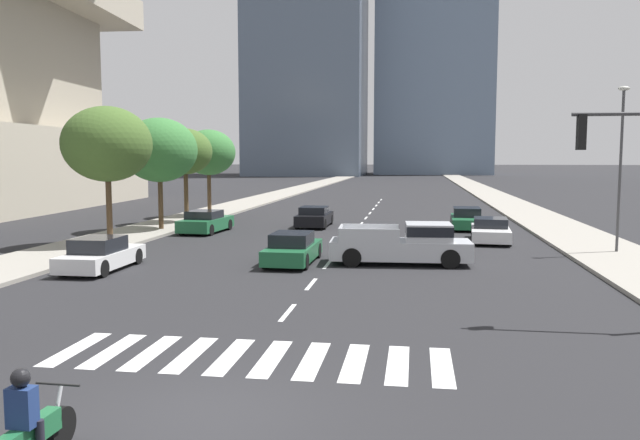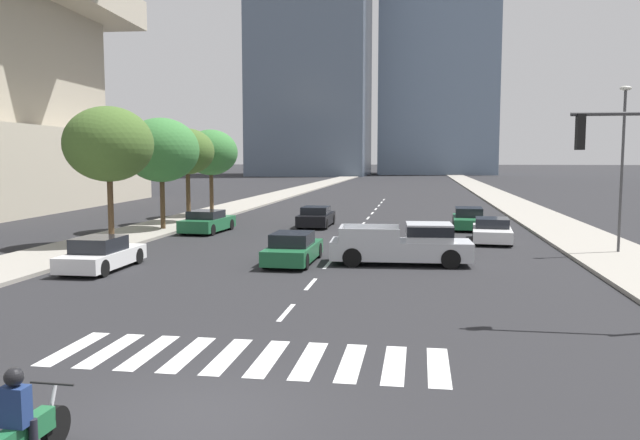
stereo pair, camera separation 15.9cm
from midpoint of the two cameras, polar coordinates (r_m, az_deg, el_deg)
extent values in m
plane|color=#232326|center=(11.22, -10.54, -16.87)|extent=(800.00, 800.00, 0.00)
cube|color=gray|center=(40.87, 20.94, -0.64)|extent=(4.00, 260.00, 0.15)
cube|color=gray|center=(42.90, -12.32, -0.12)|extent=(4.00, 260.00, 0.15)
cube|color=silver|center=(15.50, -21.10, -10.76)|extent=(0.45, 2.54, 0.01)
cube|color=silver|center=(15.08, -18.09, -11.11)|extent=(0.45, 2.54, 0.01)
cube|color=silver|center=(14.71, -14.90, -11.46)|extent=(0.45, 2.54, 0.01)
cube|color=silver|center=(14.38, -11.55, -11.78)|extent=(0.45, 2.54, 0.01)
cube|color=silver|center=(14.10, -8.04, -12.07)|extent=(0.45, 2.54, 0.01)
cube|color=silver|center=(13.87, -4.40, -12.33)|extent=(0.45, 2.54, 0.01)
cube|color=silver|center=(13.70, -0.64, -12.55)|extent=(0.45, 2.54, 0.01)
cube|color=silver|center=(13.58, 3.20, -12.72)|extent=(0.45, 2.54, 0.01)
cube|color=silver|center=(13.53, 7.09, -12.83)|extent=(0.45, 2.54, 0.01)
cube|color=silver|center=(13.53, 11.00, -12.89)|extent=(0.45, 2.54, 0.01)
cube|color=silver|center=(17.72, -2.81, -8.34)|extent=(0.14, 2.00, 0.01)
cube|color=silver|center=(21.56, -0.62, -5.81)|extent=(0.14, 2.00, 0.01)
cube|color=silver|center=(25.44, 0.89, -4.04)|extent=(0.14, 2.00, 0.01)
cube|color=silver|center=(29.36, 1.99, -2.74)|extent=(0.14, 2.00, 0.01)
cube|color=silver|center=(33.29, 2.83, -1.75)|extent=(0.14, 2.00, 0.01)
cube|color=silver|center=(37.24, 3.49, -0.97)|extent=(0.14, 2.00, 0.01)
cube|color=silver|center=(41.20, 4.03, -0.34)|extent=(0.14, 2.00, 0.01)
cube|color=silver|center=(45.17, 4.47, 0.18)|extent=(0.14, 2.00, 0.01)
cube|color=silver|center=(49.14, 4.84, 0.62)|extent=(0.14, 2.00, 0.01)
cube|color=silver|center=(53.12, 5.15, 0.99)|extent=(0.14, 2.00, 0.01)
cube|color=silver|center=(57.10, 5.42, 1.31)|extent=(0.14, 2.00, 0.01)
cube|color=silver|center=(61.08, 5.66, 1.59)|extent=(0.14, 2.00, 0.01)
cube|color=silver|center=(65.07, 5.86, 1.83)|extent=(0.14, 2.00, 0.01)
cylinder|color=black|center=(10.60, -22.35, -16.84)|extent=(0.14, 0.60, 0.60)
cube|color=#1E6038|center=(9.93, -24.93, -17.15)|extent=(0.25, 1.25, 0.32)
cylinder|color=#B2B2B7|center=(10.42, -22.72, -15.50)|extent=(0.07, 0.32, 0.67)
cylinder|color=black|center=(10.33, -22.65, -13.49)|extent=(0.70, 0.05, 0.04)
cube|color=navy|center=(9.70, -25.39, -14.97)|extent=(0.37, 0.25, 0.55)
sphere|color=black|center=(9.57, -25.50, -12.69)|extent=(0.26, 0.26, 0.26)
cylinder|color=black|center=(10.05, -25.79, -17.22)|extent=(0.12, 0.12, 0.55)
cylinder|color=black|center=(9.85, -24.02, -17.61)|extent=(0.12, 0.12, 0.55)
cube|color=#B7BABF|center=(25.67, 7.47, -2.66)|extent=(5.70, 2.24, 0.75)
cube|color=#B7BABF|center=(25.63, 10.00, -1.08)|extent=(1.89, 1.89, 0.70)
cube|color=black|center=(25.62, 10.00, -0.89)|extent=(1.91, 1.93, 0.39)
cube|color=#B7BABF|center=(26.52, 4.77, -0.95)|extent=(2.36, 0.20, 0.55)
cube|color=#B7BABF|center=(24.65, 4.67, -1.45)|extent=(2.36, 0.20, 0.55)
cube|color=#B7BABF|center=(25.64, 2.09, -1.17)|extent=(0.18, 1.88, 0.55)
cylinder|color=black|center=(26.69, 11.52, -2.88)|extent=(0.77, 0.30, 0.76)
cylinder|color=black|center=(24.96, 11.90, -3.47)|extent=(0.77, 0.30, 0.76)
cylinder|color=black|center=(26.59, 3.30, -2.81)|extent=(0.77, 0.30, 0.76)
cylinder|color=black|center=(24.86, 3.11, -3.40)|extent=(0.77, 0.30, 0.76)
cube|color=#1E6038|center=(39.23, 13.40, -0.13)|extent=(1.96, 4.84, 0.57)
cube|color=black|center=(39.42, 13.40, 0.71)|extent=(1.66, 2.20, 0.54)
cylinder|color=black|center=(37.67, 14.74, -0.59)|extent=(0.24, 0.65, 0.64)
cylinder|color=black|center=(37.60, 12.26, -0.54)|extent=(0.24, 0.65, 0.64)
cylinder|color=black|center=(40.90, 14.44, -0.10)|extent=(0.24, 0.65, 0.64)
cylinder|color=black|center=(40.83, 12.16, -0.06)|extent=(0.24, 0.65, 0.64)
cube|color=silver|center=(33.40, 15.40, -1.16)|extent=(2.23, 4.55, 0.57)
cube|color=black|center=(33.57, 15.41, -0.23)|extent=(1.81, 2.11, 0.47)
cylinder|color=black|center=(31.97, 17.00, -1.73)|extent=(0.27, 0.66, 0.64)
cylinder|color=black|center=(31.91, 13.95, -1.66)|extent=(0.27, 0.66, 0.64)
cylinder|color=black|center=(34.94, 16.72, -1.11)|extent=(0.27, 0.66, 0.64)
cylinder|color=black|center=(34.89, 13.93, -1.05)|extent=(0.27, 0.66, 0.64)
cube|color=silver|center=(25.61, -18.92, -3.27)|extent=(1.76, 4.26, 0.58)
cube|color=black|center=(25.35, -19.18, -2.08)|extent=(1.53, 1.92, 0.55)
cylinder|color=black|center=(27.25, -18.96, -3.03)|extent=(0.23, 0.64, 0.64)
cylinder|color=black|center=(26.58, -15.99, -3.15)|extent=(0.23, 0.64, 0.64)
cylinder|color=black|center=(24.76, -22.04, -3.98)|extent=(0.23, 0.64, 0.64)
cylinder|color=black|center=(24.02, -18.85, -4.16)|extent=(0.23, 0.64, 0.64)
cube|color=black|center=(39.35, -0.22, 0.10)|extent=(1.83, 4.35, 0.66)
cube|color=black|center=(39.09, -0.27, 0.88)|extent=(1.61, 1.96, 0.46)
cylinder|color=black|center=(40.96, -1.02, 0.08)|extent=(0.22, 0.64, 0.64)
cylinder|color=black|center=(40.70, 1.26, 0.05)|extent=(0.22, 0.64, 0.64)
cylinder|color=black|center=(38.06, -1.81, -0.34)|extent=(0.22, 0.64, 0.64)
cylinder|color=black|center=(37.79, 0.64, -0.38)|extent=(0.22, 0.64, 0.64)
cube|color=#1E6038|center=(36.90, -10.00, -0.34)|extent=(2.15, 4.35, 0.67)
cube|color=black|center=(36.65, -10.15, 0.50)|extent=(1.78, 2.01, 0.45)
cylinder|color=black|center=(38.57, -10.34, -0.35)|extent=(0.26, 0.65, 0.64)
cylinder|color=black|center=(37.94, -7.97, -0.41)|extent=(0.26, 0.65, 0.64)
cylinder|color=black|center=(35.95, -12.14, -0.82)|extent=(0.26, 0.65, 0.64)
cylinder|color=black|center=(35.27, -9.62, -0.89)|extent=(0.26, 0.65, 0.64)
cube|color=#1E6038|center=(25.76, -2.24, -2.90)|extent=(1.78, 4.38, 0.59)
cube|color=black|center=(25.48, -2.35, -1.73)|extent=(1.54, 1.98, 0.52)
cylinder|color=black|center=(27.38, -3.18, -2.69)|extent=(0.23, 0.64, 0.64)
cylinder|color=black|center=(27.08, 0.02, -2.77)|extent=(0.23, 0.64, 0.64)
cylinder|color=black|center=(24.54, -4.73, -3.67)|extent=(0.23, 0.64, 0.64)
cylinder|color=black|center=(24.20, -1.17, -3.78)|extent=(0.23, 0.64, 0.64)
cube|color=black|center=(17.49, 22.71, 7.34)|extent=(0.20, 0.28, 0.90)
sphere|color=red|center=(17.51, 22.74, 8.32)|extent=(0.18, 0.18, 0.18)
sphere|color=orange|center=(17.49, 22.71, 7.34)|extent=(0.18, 0.18, 0.18)
sphere|color=green|center=(17.49, 22.67, 6.36)|extent=(0.18, 0.18, 0.18)
cylinder|color=#3F3F42|center=(30.62, 25.75, 3.92)|extent=(0.12, 0.12, 7.02)
ellipsoid|color=beige|center=(30.76, 26.04, 10.65)|extent=(0.50, 0.24, 0.20)
cylinder|color=#4C3823|center=(32.29, -18.25, 0.76)|extent=(0.28, 0.28, 3.09)
ellipsoid|color=#426028|center=(32.19, -18.43, 6.53)|extent=(4.26, 4.26, 3.62)
cylinder|color=#4C3823|center=(37.96, -13.92, 1.38)|extent=(0.28, 0.28, 2.84)
ellipsoid|color=#387538|center=(37.87, -14.03, 6.16)|extent=(4.37, 4.37, 3.71)
cylinder|color=#4C3823|center=(41.81, -11.71, 2.02)|extent=(0.28, 0.28, 3.16)
ellipsoid|color=#426028|center=(41.73, -11.79, 6.09)|extent=(3.47, 3.47, 2.95)
cylinder|color=#4C3823|center=(46.17, -9.68, 2.28)|extent=(0.28, 0.28, 2.99)
ellipsoid|color=#387538|center=(46.10, -9.74, 6.04)|extent=(3.83, 3.83, 3.26)
camera|label=1|loc=(0.08, -89.80, 0.02)|focal=35.41mm
camera|label=2|loc=(0.08, 90.20, -0.02)|focal=35.41mm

